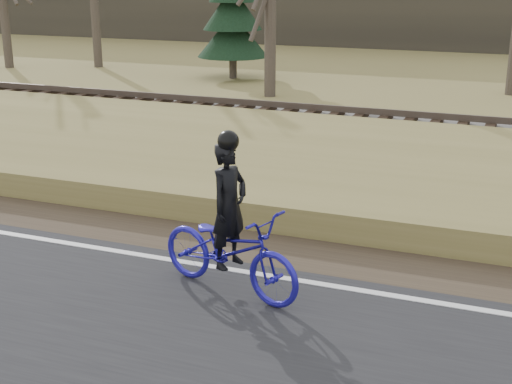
% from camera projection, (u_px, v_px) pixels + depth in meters
% --- Properties ---
extents(ground, '(120.00, 120.00, 0.00)m').
position_uv_depth(ground, '(22.00, 246.00, 10.56)').
color(ground, olive).
rests_on(ground, ground).
extents(edge_line, '(120.00, 0.12, 0.01)m').
position_uv_depth(edge_line, '(31.00, 237.00, 10.72)').
color(edge_line, silver).
rests_on(edge_line, road).
extents(shoulder, '(120.00, 1.60, 0.04)m').
position_uv_depth(shoulder, '(70.00, 219.00, 11.62)').
color(shoulder, '#473A2B').
rests_on(shoulder, ground).
extents(embankment, '(120.00, 5.00, 0.44)m').
position_uv_depth(embankment, '(159.00, 162.00, 14.22)').
color(embankment, olive).
rests_on(embankment, ground).
extents(ballast, '(120.00, 3.00, 0.45)m').
position_uv_depth(ballast, '(234.00, 125.00, 17.60)').
color(ballast, slate).
rests_on(ballast, ground).
extents(railroad, '(120.00, 2.40, 0.29)m').
position_uv_depth(railroad, '(234.00, 113.00, 17.50)').
color(railroad, black).
rests_on(railroad, ballast).
extents(cyclist, '(2.21, 1.29, 2.06)m').
position_uv_depth(cyclist, '(229.00, 242.00, 8.77)').
color(cyclist, '#1D169C').
rests_on(cyclist, road).
extents(conifer, '(2.60, 2.60, 5.26)m').
position_uv_depth(conifer, '(232.00, 9.00, 25.68)').
color(conifer, '#50453A').
rests_on(conifer, ground).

